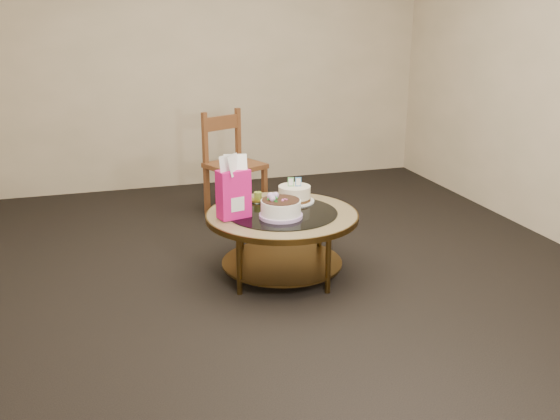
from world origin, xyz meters
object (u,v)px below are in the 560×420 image
object	(u,v)px
coffee_table	(282,223)
cream_cake	(294,194)
gift_bag	(233,187)
decorated_cake	(281,209)
dining_chair	(232,164)

from	to	relation	value
coffee_table	cream_cake	xyz separation A→B (m)	(0.15, 0.20, 0.13)
gift_bag	decorated_cake	bearing A→B (deg)	-31.80
gift_bag	coffee_table	bearing A→B (deg)	-12.38
decorated_cake	gift_bag	xyz separation A→B (m)	(-0.29, 0.09, 0.15)
decorated_cake	dining_chair	bearing A→B (deg)	89.03
coffee_table	gift_bag	bearing A→B (deg)	-178.43
cream_cake	dining_chair	bearing A→B (deg)	112.21
cream_cake	gift_bag	distance (m)	0.54
coffee_table	gift_bag	world-z (taller)	gift_bag
coffee_table	dining_chair	bearing A→B (deg)	90.66
coffee_table	dining_chair	distance (m)	1.41
coffee_table	gift_bag	size ratio (longest dim) A/B	2.50
coffee_table	decorated_cake	world-z (taller)	decorated_cake
decorated_cake	gift_bag	bearing A→B (deg)	162.15
coffee_table	cream_cake	distance (m)	0.28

